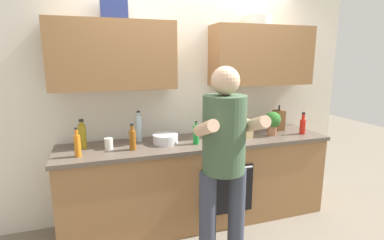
{
  "coord_description": "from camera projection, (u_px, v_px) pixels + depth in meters",
  "views": [
    {
      "loc": [
        -1.01,
        -2.8,
        1.75
      ],
      "look_at": [
        -0.11,
        -0.1,
        1.15
      ],
      "focal_mm": 27.59,
      "sensor_mm": 36.0,
      "label": 1
    }
  ],
  "objects": [
    {
      "name": "counter",
      "position": [
        199.0,
        181.0,
        3.18
      ],
      "size": [
        2.84,
        0.67,
        0.9
      ],
      "color": "olive",
      "rests_on": "ground"
    },
    {
      "name": "mixing_bowl",
      "position": [
        165.0,
        139.0,
        2.99
      ],
      "size": [
        0.26,
        0.26,
        0.09
      ],
      "primitive_type": "cylinder",
      "color": "silver",
      "rests_on": "counter"
    },
    {
      "name": "bottle_syrup",
      "position": [
        133.0,
        139.0,
        2.77
      ],
      "size": [
        0.06,
        0.06,
        0.25
      ],
      "color": "#8C4C14",
      "rests_on": "counter"
    },
    {
      "name": "bottle_water",
      "position": [
        139.0,
        128.0,
        3.05
      ],
      "size": [
        0.06,
        0.06,
        0.32
      ],
      "color": "silver",
      "rests_on": "counter"
    },
    {
      "name": "ground_plane",
      "position": [
        198.0,
        219.0,
        3.28
      ],
      "size": [
        12.0,
        12.0,
        0.0
      ],
      "primitive_type": "plane",
      "color": "#756B5B"
    },
    {
      "name": "back_wall_unit",
      "position": [
        191.0,
        82.0,
        3.22
      ],
      "size": [
        4.0,
        0.38,
        2.5
      ],
      "color": "silver",
      "rests_on": "ground"
    },
    {
      "name": "person_standing",
      "position": [
        224.0,
        155.0,
        2.32
      ],
      "size": [
        0.49,
        0.45,
        1.69
      ],
      "color": "#383D4C",
      "rests_on": "ground"
    },
    {
      "name": "knife_block",
      "position": [
        278.0,
        120.0,
        3.53
      ],
      "size": [
        0.1,
        0.14,
        0.3
      ],
      "color": "brown",
      "rests_on": "counter"
    },
    {
      "name": "cup_coffee",
      "position": [
        109.0,
        144.0,
        2.8
      ],
      "size": [
        0.08,
        0.08,
        0.11
      ],
      "primitive_type": "cylinder",
      "color": "white",
      "rests_on": "counter"
    },
    {
      "name": "bottle_soda",
      "position": [
        196.0,
        135.0,
        2.96
      ],
      "size": [
        0.06,
        0.06,
        0.24
      ],
      "color": "#198C33",
      "rests_on": "counter"
    },
    {
      "name": "potted_herb",
      "position": [
        273.0,
        121.0,
        3.28
      ],
      "size": [
        0.18,
        0.18,
        0.27
      ],
      "color": "#9E6647",
      "rests_on": "counter"
    },
    {
      "name": "bottle_hotsauce",
      "position": [
        303.0,
        125.0,
        3.35
      ],
      "size": [
        0.06,
        0.06,
        0.25
      ],
      "color": "red",
      "rests_on": "counter"
    },
    {
      "name": "bottle_juice",
      "position": [
        77.0,
        145.0,
        2.57
      ],
      "size": [
        0.05,
        0.05,
        0.26
      ],
      "color": "orange",
      "rests_on": "counter"
    },
    {
      "name": "bottle_oil",
      "position": [
        82.0,
        136.0,
        2.8
      ],
      "size": [
        0.07,
        0.07,
        0.28
      ],
      "color": "olive",
      "rests_on": "counter"
    },
    {
      "name": "grocery_bag_bread",
      "position": [
        241.0,
        128.0,
        3.23
      ],
      "size": [
        0.22,
        0.22,
        0.19
      ],
      "primitive_type": "cube",
      "rotation": [
        0.0,
        0.0,
        0.08
      ],
      "color": "tan",
      "rests_on": "counter"
    }
  ]
}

